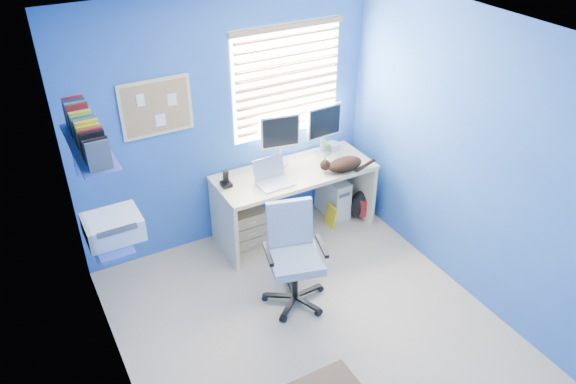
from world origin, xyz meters
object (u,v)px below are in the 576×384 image
laptop (275,174)px  tower_pc (333,196)px  cat (345,164)px  office_chair (294,268)px  desk (294,202)px

laptop → tower_pc: 1.06m
cat → tower_pc: cat is taller
office_chair → cat: bearing=34.8°
laptop → office_chair: (-0.22, -0.76, -0.50)m
laptop → office_chair: bearing=-108.9°
desk → office_chair: office_chair is taller
desk → laptop: size_ratio=4.89×
tower_pc → office_chair: 1.44m
laptop → tower_pc: (0.83, 0.23, -0.62)m
cat → office_chair: office_chair is taller
cat → office_chair: size_ratio=0.41×
laptop → tower_pc: laptop is taller
desk → laptop: 0.57m
desk → cat: bearing=-27.0°
desk → cat: (0.44, -0.23, 0.44)m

